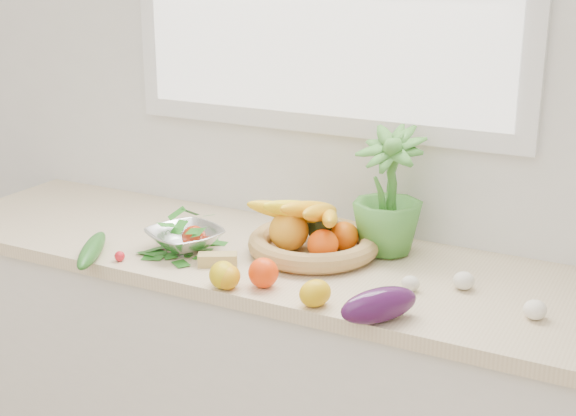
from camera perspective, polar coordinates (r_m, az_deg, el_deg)
The scene contains 18 objects.
back_wall at distance 2.46m, azimuth 2.48°, elevation 8.88°, with size 4.50×0.02×2.70m, color white.
counter_cabinet at distance 2.52m, azimuth -0.81°, elevation -13.24°, with size 2.20×0.58×0.86m, color silver.
countertop at distance 2.32m, azimuth -0.86°, elevation -3.69°, with size 2.24×0.62×0.04m, color beige.
orange_loose at distance 2.08m, azimuth -1.77°, elevation -4.63°, with size 0.08×0.08×0.08m, color #F83A07.
lemon_a at distance 2.08m, azimuth -4.68°, elevation -4.75°, with size 0.07×0.09×0.07m, color gold.
lemon_b at distance 1.97m, azimuth 1.94°, elevation -6.08°, with size 0.07×0.09×0.07m, color #E2AA0C.
lemon_c at distance 2.07m, azimuth -4.29°, elevation -4.93°, with size 0.06×0.08×0.06m, color orange.
apple at distance 2.35m, azimuth -6.71°, elevation -2.10°, with size 0.07×0.07×0.07m, color red.
ginger at distance 2.23m, azimuth -5.03°, elevation -3.68°, with size 0.11×0.04×0.03m, color tan.
garlic_a at distance 2.12m, azimuth 12.39°, elevation -5.07°, with size 0.06×0.06×0.05m, color white.
garlic_b at distance 2.08m, azimuth 8.69°, elevation -5.33°, with size 0.05×0.05×0.04m, color silver.
garlic_c at distance 1.99m, azimuth 17.16°, elevation -6.93°, with size 0.06×0.06×0.05m, color white.
eggplant at distance 1.90m, azimuth 6.50°, elevation -6.87°, with size 0.08×0.21×0.08m, color #3A103E.
cucumber at distance 2.33m, azimuth -13.78°, elevation -2.92°, with size 0.05×0.28×0.05m, color #1A5A1A.
radish at distance 2.30m, azimuth -11.88°, elevation -3.37°, with size 0.03×0.03×0.03m, color red.
potted_herb at distance 2.27m, azimuth 7.15°, elevation 1.26°, with size 0.20×0.20×0.36m, color #428831.
fruit_basket at distance 2.29m, azimuth 1.76°, elevation -2.01°, with size 0.46×0.46×0.19m.
colander_with_spinach at distance 2.33m, azimuth -7.36°, elevation -1.75°, with size 0.27×0.27×0.11m.
Camera 1 is at (1.04, 0.06, 1.73)m, focal length 50.00 mm.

